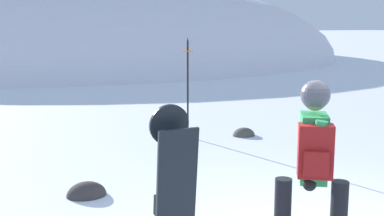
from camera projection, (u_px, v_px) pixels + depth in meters
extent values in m
ellipsoid|color=white|center=(72.00, 58.00, 32.74)|extent=(35.02, 31.52, 10.58)
cube|color=#2D9351|center=(313.00, 147.00, 4.23)|extent=(0.38, 0.42, 0.58)
cylinder|color=#2D9351|center=(316.00, 154.00, 4.01)|extent=(0.20, 0.18, 0.57)
cylinder|color=#2D9351|center=(311.00, 141.00, 4.46)|extent=(0.20, 0.18, 0.57)
sphere|color=black|center=(310.00, 184.00, 4.04)|extent=(0.11, 0.11, 0.11)
sphere|color=black|center=(305.00, 167.00, 4.52)|extent=(0.11, 0.11, 0.11)
cube|color=maroon|center=(315.00, 151.00, 4.04)|extent=(0.33, 0.31, 0.44)
cube|color=maroon|center=(316.00, 164.00, 3.95)|extent=(0.20, 0.16, 0.20)
sphere|color=#9E7051|center=(315.00, 98.00, 4.16)|extent=(0.21, 0.21, 0.21)
sphere|color=#4C4C56|center=(315.00, 95.00, 4.16)|extent=(0.25, 0.25, 0.25)
cube|color=navy|center=(314.00, 96.00, 4.29)|extent=(0.16, 0.12, 0.08)
cylinder|color=black|center=(169.00, 125.00, 3.31)|extent=(0.28, 0.05, 0.28)
cube|color=black|center=(173.00, 204.00, 3.35)|extent=(0.25, 0.08, 0.15)
cylinder|color=black|center=(188.00, 90.00, 9.54)|extent=(0.04, 0.04, 1.86)
cylinder|color=orange|center=(188.00, 51.00, 9.41)|extent=(0.20, 0.20, 0.02)
cone|color=black|center=(188.00, 39.00, 9.38)|extent=(0.04, 0.04, 0.08)
ellipsoid|color=#4C4742|center=(244.00, 136.00, 9.81)|extent=(0.46, 0.39, 0.32)
ellipsoid|color=#383333|center=(87.00, 196.00, 6.37)|extent=(0.51, 0.44, 0.36)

